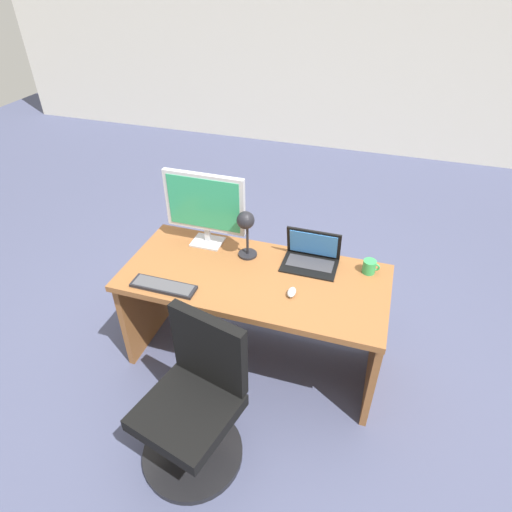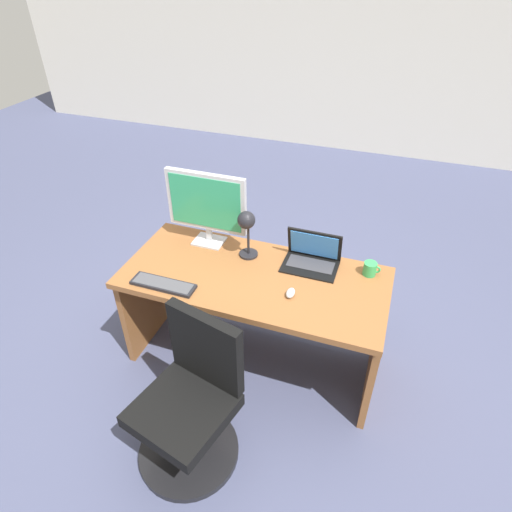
% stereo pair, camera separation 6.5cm
% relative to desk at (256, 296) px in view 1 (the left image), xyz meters
% --- Properties ---
extents(ground, '(12.00, 12.00, 0.00)m').
position_rel_desk_xyz_m(ground, '(0.00, 1.45, -0.52)').
color(ground, '#474C6B').
extents(back_wall, '(10.00, 0.10, 2.80)m').
position_rel_desk_xyz_m(back_wall, '(0.00, 3.96, 0.88)').
color(back_wall, silver).
rests_on(back_wall, ground).
extents(desk, '(1.60, 0.73, 0.72)m').
position_rel_desk_xyz_m(desk, '(0.00, 0.00, 0.00)').
color(desk, brown).
rests_on(desk, ground).
extents(monitor, '(0.53, 0.16, 0.50)m').
position_rel_desk_xyz_m(monitor, '(-0.41, 0.20, 0.49)').
color(monitor, '#B7BABF').
rests_on(monitor, desk).
extents(laptop, '(0.34, 0.24, 0.22)m').
position_rel_desk_xyz_m(laptop, '(0.30, 0.20, 0.27)').
color(laptop, black).
rests_on(laptop, desk).
extents(keyboard, '(0.39, 0.11, 0.02)m').
position_rel_desk_xyz_m(keyboard, '(-0.47, -0.31, 0.21)').
color(keyboard, black).
rests_on(keyboard, desk).
extents(mouse, '(0.05, 0.09, 0.04)m').
position_rel_desk_xyz_m(mouse, '(0.26, -0.15, 0.22)').
color(mouse, '#B7BABF').
rests_on(mouse, desk).
extents(desk_lamp, '(0.12, 0.14, 0.33)m').
position_rel_desk_xyz_m(desk_lamp, '(-0.10, 0.12, 0.44)').
color(desk_lamp, black).
rests_on(desk_lamp, desk).
extents(coffee_mug, '(0.10, 0.08, 0.08)m').
position_rel_desk_xyz_m(coffee_mug, '(0.66, 0.20, 0.25)').
color(coffee_mug, green).
rests_on(coffee_mug, desk).
extents(office_chair, '(0.56, 0.57, 0.89)m').
position_rel_desk_xyz_m(office_chair, '(-0.10, -0.78, -0.16)').
color(office_chair, black).
rests_on(office_chair, ground).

